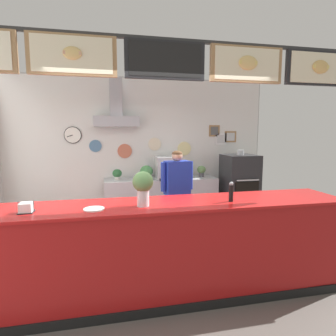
# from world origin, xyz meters

# --- Properties ---
(ground_plane) EXTENTS (6.46, 6.46, 0.00)m
(ground_plane) POSITION_xyz_m (0.00, 0.00, 0.00)
(ground_plane) COLOR #514C47
(back_wall_assembly) EXTENTS (5.38, 2.89, 2.96)m
(back_wall_assembly) POSITION_xyz_m (-0.02, 2.44, 1.57)
(back_wall_assembly) COLOR gray
(back_wall_assembly) RESTS_ON ground_plane
(service_counter) EXTENTS (4.11, 0.74, 1.08)m
(service_counter) POSITION_xyz_m (0.00, -0.34, 0.54)
(service_counter) COLOR maroon
(service_counter) RESTS_ON ground_plane
(back_prep_counter) EXTENTS (2.25, 0.56, 0.93)m
(back_prep_counter) POSITION_xyz_m (0.39, 2.20, 0.46)
(back_prep_counter) COLOR #B7BABF
(back_prep_counter) RESTS_ON ground_plane
(pizza_oven) EXTENTS (0.64, 0.69, 1.50)m
(pizza_oven) POSITION_xyz_m (1.97, 1.93, 0.70)
(pizza_oven) COLOR #232326
(pizza_oven) RESTS_ON ground_plane
(shop_worker) EXTENTS (0.54, 0.28, 1.57)m
(shop_worker) POSITION_xyz_m (0.41, 0.95, 0.84)
(shop_worker) COLOR #232328
(shop_worker) RESTS_ON ground_plane
(espresso_machine) EXTENTS (0.50, 0.56, 0.44)m
(espresso_machine) POSITION_xyz_m (0.53, 2.18, 1.15)
(espresso_machine) COLOR #B7BABF
(espresso_machine) RESTS_ON back_prep_counter
(potted_sage) EXTENTS (0.25, 0.25, 0.27)m
(potted_sage) POSITION_xyz_m (0.10, 2.21, 1.07)
(potted_sage) COLOR #4C4C51
(potted_sage) RESTS_ON back_prep_counter
(potted_basil) EXTENTS (0.18, 0.18, 0.21)m
(potted_basil) POSITION_xyz_m (-0.48, 2.19, 1.05)
(potted_basil) COLOR beige
(potted_basil) RESTS_ON back_prep_counter
(potted_thyme) EXTENTS (0.18, 0.18, 0.23)m
(potted_thyme) POSITION_xyz_m (1.25, 2.23, 1.06)
(potted_thyme) COLOR #4C4C51
(potted_thyme) RESTS_ON back_prep_counter
(potted_oregano) EXTENTS (0.17, 0.17, 0.23)m
(potted_oregano) POSITION_xyz_m (0.89, 2.22, 1.06)
(potted_oregano) COLOR #9E563D
(potted_oregano) RESTS_ON back_prep_counter
(basil_vase) EXTENTS (0.22, 0.22, 0.37)m
(basil_vase) POSITION_xyz_m (-0.29, -0.42, 1.29)
(basil_vase) COLOR silver
(basil_vase) RESTS_ON service_counter
(condiment_plate) EXTENTS (0.21, 0.21, 0.01)m
(condiment_plate) POSITION_xyz_m (-0.79, -0.46, 1.09)
(condiment_plate) COLOR white
(condiment_plate) RESTS_ON service_counter
(napkin_holder) EXTENTS (0.14, 0.14, 0.11)m
(napkin_holder) POSITION_xyz_m (-1.42, -0.43, 1.13)
(napkin_holder) COLOR #262628
(napkin_holder) RESTS_ON service_counter
(pepper_grinder) EXTENTS (0.05, 0.05, 0.22)m
(pepper_grinder) POSITION_xyz_m (0.70, -0.43, 1.19)
(pepper_grinder) COLOR black
(pepper_grinder) RESTS_ON service_counter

